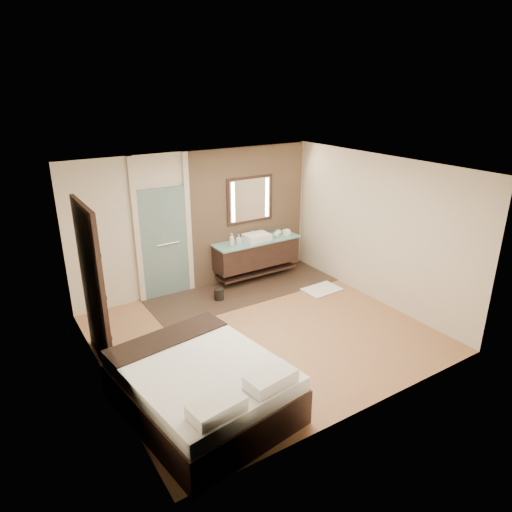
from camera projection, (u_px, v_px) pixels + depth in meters
floor at (262, 333)px, 7.50m from camera, size 5.00×5.00×0.00m
tile_strip at (244, 289)px, 9.06m from camera, size 3.80×1.30×0.01m
stone_wall at (249, 213)px, 9.31m from camera, size 2.60×0.08×2.70m
vanity at (256, 253)px, 9.35m from camera, size 1.85×0.55×0.88m
mirror_unit at (250, 200)px, 9.16m from camera, size 1.06×0.04×0.96m
frosted_door at (164, 239)px, 8.45m from camera, size 1.10×0.12×2.70m
shoji_partition at (93, 286)px, 6.32m from camera, size 0.06×1.20×2.40m
bed at (202, 386)px, 5.64m from camera, size 1.98×2.34×0.82m
bath_mat at (322, 289)px, 9.03m from camera, size 0.74×0.52×0.02m
waste_bin at (219, 294)px, 8.60m from camera, size 0.22×0.22×0.23m
tissue_box at (287, 232)px, 9.57m from camera, size 0.13×0.13×0.10m
soap_bottle_a at (232, 240)px, 8.89m from camera, size 0.11×0.11×0.25m
soap_bottle_b at (239, 239)px, 8.99m from camera, size 0.10×0.10×0.19m
soap_bottle_c at (277, 233)px, 9.41m from camera, size 0.14×0.14×0.15m
cup at (279, 232)px, 9.57m from camera, size 0.14×0.14×0.09m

